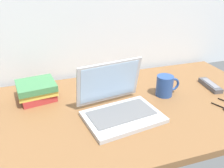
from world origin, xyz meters
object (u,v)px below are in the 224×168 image
Objects in this scene: laptop at (118,104)px; remote_control_far at (210,85)px; coffee_mug at (165,85)px; book_stack at (37,90)px.

remote_control_far is (0.55, 0.09, -0.03)m from laptop.
coffee_mug is 0.63× the size of book_stack.
book_stack is (-0.87, 0.15, 0.03)m from remote_control_far.
coffee_mug is at bearing 17.73° from laptop.
book_stack is at bearing 170.12° from remote_control_far.
remote_control_far is at bearing 9.25° from laptop.
coffee_mug is 0.62m from book_stack.
laptop is 0.40m from book_stack.
coffee_mug is at bearing -179.73° from remote_control_far.
coffee_mug is (0.28, 0.09, 0.01)m from laptop.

